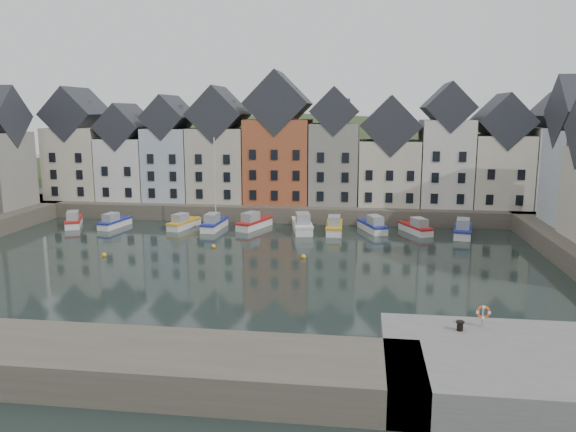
% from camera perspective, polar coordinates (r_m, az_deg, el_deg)
% --- Properties ---
extents(ground, '(260.00, 260.00, 0.00)m').
position_cam_1_polar(ground, '(52.24, -5.59, -5.46)').
color(ground, black).
rests_on(ground, ground).
extents(far_quay, '(90.00, 16.00, 2.00)m').
position_cam_1_polar(far_quay, '(80.81, -0.76, 1.05)').
color(far_quay, '#4B4639').
rests_on(far_quay, ground).
extents(near_quay, '(18.00, 10.00, 2.00)m').
position_cam_1_polar(near_quay, '(33.43, 25.73, -14.15)').
color(near_quay, '#60605E').
rests_on(near_quay, ground).
extents(hillside, '(153.60, 70.40, 64.00)m').
position_cam_1_polar(hillside, '(110.33, 1.26, -6.46)').
color(hillside, '#2C391C').
rests_on(hillside, ground).
extents(far_terrace, '(72.37, 8.16, 17.78)m').
position_cam_1_polar(far_terrace, '(77.50, 1.37, 6.51)').
color(far_terrace, beige).
rests_on(far_terrace, far_quay).
extents(mooring_buoys, '(20.50, 5.50, 0.50)m').
position_cam_1_polar(mooring_buoys, '(58.16, -8.24, -3.70)').
color(mooring_buoys, gold).
rests_on(mooring_buoys, ground).
extents(boat_a, '(3.97, 6.04, 2.23)m').
position_cam_1_polar(boat_a, '(76.37, -20.94, -0.48)').
color(boat_a, silver).
rests_on(boat_a, ground).
extents(boat_b, '(2.51, 5.62, 2.08)m').
position_cam_1_polar(boat_b, '(73.95, -17.25, -0.63)').
color(boat_b, silver).
rests_on(boat_b, ground).
extents(boat_c, '(3.04, 5.80, 2.13)m').
position_cam_1_polar(boat_c, '(71.28, -10.59, -0.72)').
color(boat_c, silver).
rests_on(boat_c, ground).
extents(boat_d, '(2.19, 6.09, 11.47)m').
position_cam_1_polar(boat_d, '(70.01, -7.53, -0.75)').
color(boat_d, silver).
rests_on(boat_d, ground).
extents(boat_e, '(3.86, 6.38, 2.34)m').
position_cam_1_polar(boat_e, '(70.09, -3.51, -0.70)').
color(boat_e, silver).
rests_on(boat_e, ground).
extents(boat_f, '(3.38, 7.13, 2.63)m').
position_cam_1_polar(boat_f, '(68.17, 1.46, -0.93)').
color(boat_f, silver).
rests_on(boat_f, ground).
extents(boat_g, '(2.11, 6.22, 2.37)m').
position_cam_1_polar(boat_g, '(67.78, 4.71, -1.10)').
color(boat_g, silver).
rests_on(boat_g, ground).
extents(boat_h, '(3.84, 6.18, 2.27)m').
position_cam_1_polar(boat_h, '(68.95, 8.61, -1.01)').
color(boat_h, silver).
rests_on(boat_h, ground).
extents(boat_i, '(3.92, 5.81, 2.15)m').
position_cam_1_polar(boat_i, '(68.94, 12.90, -1.19)').
color(boat_i, silver).
rests_on(boat_i, ground).
extents(boat_j, '(3.08, 6.53, 2.41)m').
position_cam_1_polar(boat_j, '(68.74, 17.34, -1.37)').
color(boat_j, silver).
rests_on(boat_j, ground).
extents(mooring_bollard, '(0.48, 0.48, 0.56)m').
position_cam_1_polar(mooring_bollard, '(34.25, 17.08, -10.57)').
color(mooring_bollard, black).
rests_on(mooring_bollard, near_quay).
extents(life_ring_post, '(0.80, 0.17, 1.30)m').
position_cam_1_polar(life_ring_post, '(35.03, 19.21, -9.26)').
color(life_ring_post, gray).
rests_on(life_ring_post, near_quay).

